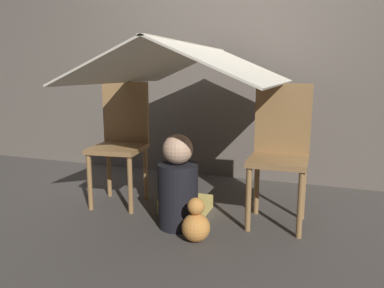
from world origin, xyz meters
name	(u,v)px	position (x,y,z in m)	size (l,w,h in m)	color
ground_plane	(183,223)	(0.00, 0.00, 0.00)	(8.80, 8.80, 0.00)	#47423D
wall_back	(230,45)	(0.00, 1.23, 1.25)	(7.00, 0.05, 2.50)	#6B6056
chair_left	(121,138)	(-0.60, 0.26, 0.51)	(0.41, 0.41, 0.93)	olive
chair_right	(280,148)	(0.60, 0.26, 0.51)	(0.38, 0.38, 0.93)	olive
sheet_canopy	(192,64)	(0.00, 0.18, 1.07)	(1.20, 1.50, 0.26)	silver
person_front	(178,186)	(-0.01, -0.06, 0.28)	(0.26, 0.26, 0.62)	black
floor_cushion	(186,204)	(-0.06, 0.22, 0.05)	(0.34, 0.27, 0.10)	#E5CC66
plush_toy	(196,224)	(0.17, -0.23, 0.11)	(0.17, 0.17, 0.27)	#D88C3F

